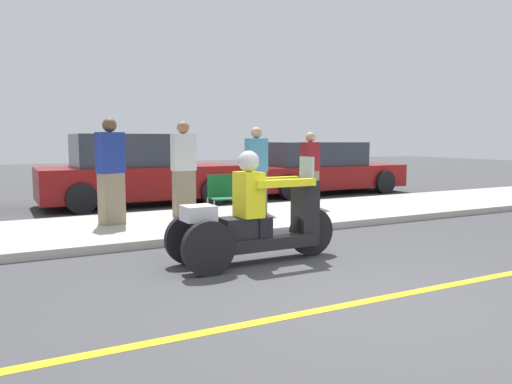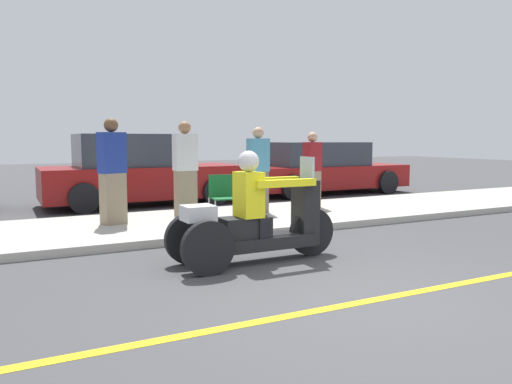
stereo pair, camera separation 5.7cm
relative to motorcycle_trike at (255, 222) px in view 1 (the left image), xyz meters
The scene contains 11 objects.
ground_plane 1.92m from the motorcycle_trike, 80.47° to the right, with size 60.00×60.00×0.00m, color #424244.
lane_stripe 1.89m from the motorcycle_trike, 89.67° to the right, with size 24.00×0.12×0.01m.
sidewalk_strip 2.82m from the motorcycle_trike, 83.68° to the left, with size 28.00×2.80×0.12m.
motorcycle_trike is the anchor object (origin of this frame).
spectator_by_tree 3.22m from the motorcycle_trike, 110.69° to the left, with size 0.47×0.37×1.75m.
spectator_end_of_line 3.46m from the motorcycle_trike, 61.90° to the left, with size 0.39×0.24×1.64m.
spectator_with_child 3.28m from the motorcycle_trike, 85.92° to the left, with size 0.41×0.25×1.73m.
spectator_near_curb 4.32m from the motorcycle_trike, 47.05° to the left, with size 0.42×0.31×1.55m.
folding_chair_curbside 2.16m from the motorcycle_trike, 76.86° to the left, with size 0.53×0.53×0.82m.
parked_car_lot_left 8.16m from the motorcycle_trike, 49.78° to the left, with size 4.81×2.05×1.44m.
parked_car_lot_far 6.14m from the motorcycle_trike, 88.88° to the left, with size 4.50×2.01×1.64m.
Camera 1 is at (-3.14, -3.56, 1.53)m, focal length 35.00 mm.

